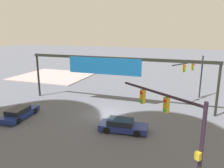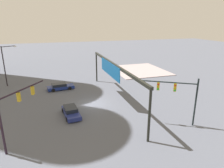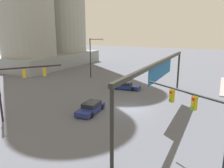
% 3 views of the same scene
% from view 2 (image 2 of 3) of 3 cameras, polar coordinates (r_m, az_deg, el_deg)
% --- Properties ---
extents(ground_plane, '(195.15, 195.15, 0.00)m').
position_cam_2_polar(ground_plane, '(31.59, -5.51, -5.61)').
color(ground_plane, '#555967').
extents(sidewalk_corner, '(14.36, 12.79, 0.15)m').
position_cam_2_polar(sidewalk_corner, '(52.78, 7.61, 3.89)').
color(sidewalk_corner, '#A49496').
rests_on(sidewalk_corner, ground).
extents(traffic_signal_near_corner, '(5.51, 4.29, 5.88)m').
position_cam_2_polar(traffic_signal_near_corner, '(22.30, -26.02, -5.91)').
color(traffic_signal_near_corner, black).
rests_on(traffic_signal_near_corner, ground).
extents(traffic_signal_opposite_side, '(3.76, 6.09, 6.00)m').
position_cam_2_polar(traffic_signal_opposite_side, '(25.40, 18.43, -2.24)').
color(traffic_signal_opposite_side, black).
rests_on(traffic_signal_opposite_side, ground).
extents(streetlamp_curved_arm, '(1.74, 2.63, 7.84)m').
position_cam_2_polar(streetlamp_curved_arm, '(43.93, -27.94, 5.32)').
color(streetlamp_curved_arm, black).
rests_on(streetlamp_curved_arm, ground).
extents(overhead_sign_gantry, '(24.00, 0.43, 6.18)m').
position_cam_2_polar(overhead_sign_gantry, '(31.21, 0.19, 4.24)').
color(overhead_sign_gantry, black).
rests_on(overhead_sign_gantry, ground).
extents(sedan_car_approaching, '(4.73, 2.25, 1.21)m').
position_cam_2_polar(sedan_car_approaching, '(28.07, -11.56, -7.69)').
color(sedan_car_approaching, navy).
rests_on(sedan_car_approaching, ground).
extents(sedan_car_waiting_far, '(2.30, 5.01, 1.21)m').
position_cam_2_polar(sedan_car_waiting_far, '(38.84, -14.45, -0.73)').
color(sedan_car_waiting_far, navy).
rests_on(sedan_car_waiting_far, ground).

